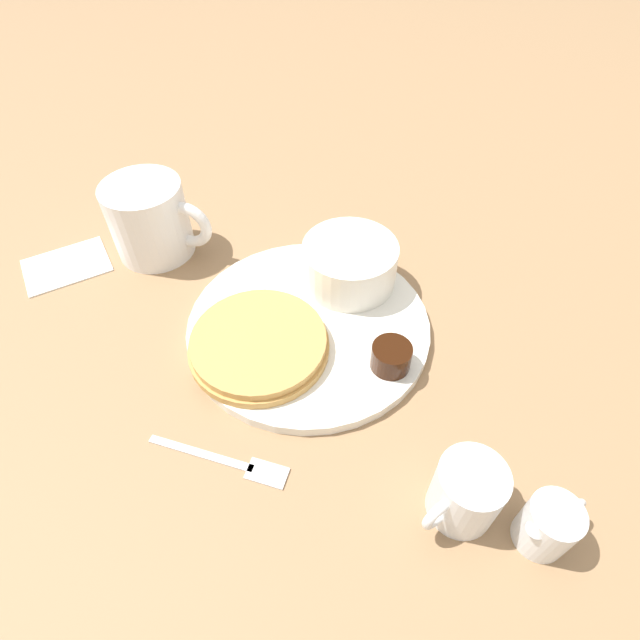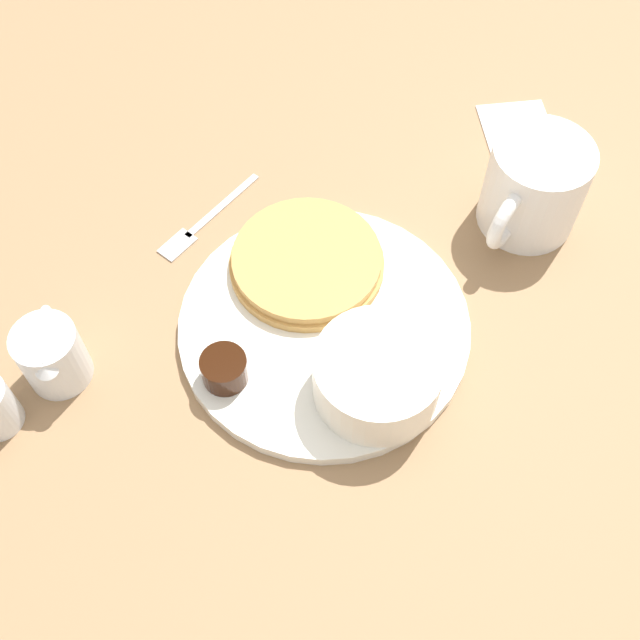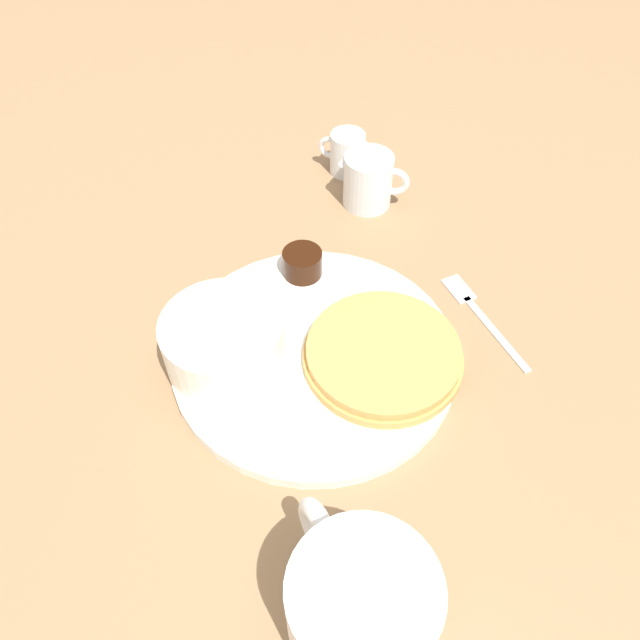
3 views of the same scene
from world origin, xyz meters
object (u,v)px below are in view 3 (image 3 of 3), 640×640
Objects in this scene: creamer_pitcher_near at (369,180)px; creamer_pitcher_far at (347,153)px; plate at (315,354)px; coffee_mug at (359,608)px; fork at (477,310)px; bowl at (223,340)px.

creamer_pitcher_near is 0.06m from creamer_pitcher_far.
coffee_mug reaches higher than plate.
plate reaches higher than fork.
creamer_pitcher_near is 1.34× the size of creamer_pitcher_far.
creamer_pitcher_near is (-0.04, -0.23, 0.03)m from plate.
creamer_pitcher_near is 0.67× the size of fork.
coffee_mug reaches higher than bowl.
creamer_pitcher_near is at bearing -54.92° from fork.
fork is (-0.11, 0.16, -0.03)m from creamer_pitcher_near.
coffee_mug is (-0.05, 0.23, 0.04)m from plate.
creamer_pitcher_far is at bearing -57.37° from fork.
creamer_pitcher_far is (-0.01, -0.28, 0.02)m from plate.
creamer_pitcher_near is (0.00, -0.45, -0.01)m from coffee_mug.
fork is at bearing 122.63° from creamer_pitcher_far.
fork is (-0.15, -0.07, -0.00)m from plate.
fork is (-0.14, 0.21, -0.02)m from creamer_pitcher_far.
coffee_mug is at bearing 70.13° from fork.
plate is at bearing 24.39° from fork.
plate is at bearing 86.99° from creamer_pitcher_far.
creamer_pitcher_far is at bearing -64.84° from creamer_pitcher_near.
coffee_mug is at bearing 90.54° from creamer_pitcher_near.
bowl is 1.32× the size of creamer_pitcher_near.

